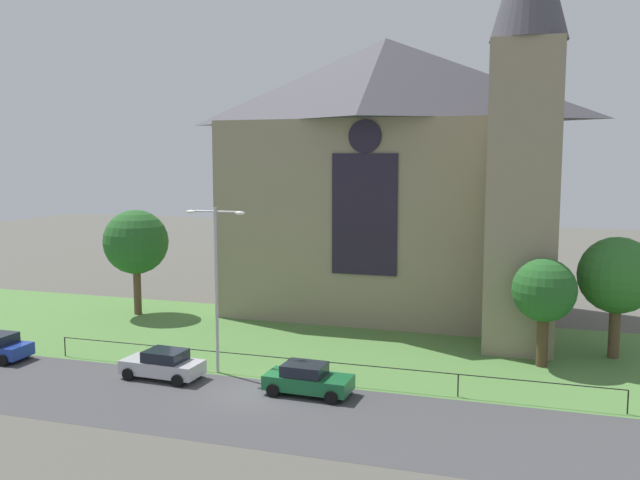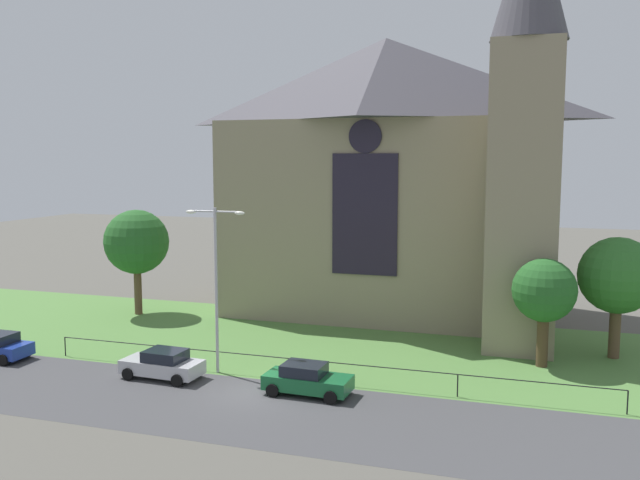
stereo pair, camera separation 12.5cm
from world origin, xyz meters
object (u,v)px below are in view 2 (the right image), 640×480
Objects in this scene: tree_right_far at (618,276)px; tree_left_far at (136,242)px; church_building at (393,174)px; parked_car_silver at (163,364)px; streetlamp_near at (216,270)px; tree_right_near at (544,291)px; parked_car_green at (307,379)px.

tree_right_far is 0.91× the size of tree_left_far.
church_building is at bearing 19.21° from tree_left_far.
church_building is 6.08× the size of parked_car_silver.
church_building is at bearing 70.64° from streetlamp_near.
tree_right_near reaches higher than parked_car_green.
parked_car_green is (-14.78, -11.15, -4.00)m from tree_right_far.
church_building reaches higher than streetlamp_near.
tree_right_far is at bearing 39.04° from parked_car_green.
streetlamp_near is (-5.93, -16.88, -4.71)m from church_building.
church_building reaches higher than tree_left_far.
tree_right_far is 18.94m from parked_car_green.
tree_left_far is 15.89m from streetlamp_near.
parked_car_green is at bearing -90.87° from church_building.
tree_right_near is 28.56m from tree_left_far.
streetlamp_near is 2.06× the size of parked_car_silver.
church_building is 3.38× the size of tree_left_far.
tree_left_far reaches higher than tree_right_far.
streetlamp_near is at bearing 164.58° from parked_car_green.
tree_left_far reaches higher than parked_car_green.
parked_car_silver is (-2.27, -1.75, -4.81)m from streetlamp_near.
tree_left_far is (-28.21, 4.31, 1.14)m from tree_right_near.
parked_car_green is at bearing -17.43° from streetlamp_near.
church_building is 16.07m from tree_right_near.
streetlamp_near reaches higher than parked_car_silver.
streetlamp_near is 5.60m from parked_car_silver.
parked_car_silver is (9.45, -12.48, -4.58)m from tree_left_far.
tree_right_near is 0.86× the size of tree_right_far.
parked_car_silver and parked_car_green have the same top height.
tree_left_far is at bearing -50.24° from parked_car_silver.
tree_right_far reaches higher than parked_car_green.
tree_left_far is at bearing 171.30° from tree_right_near.
tree_right_near is 0.78× the size of tree_left_far.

